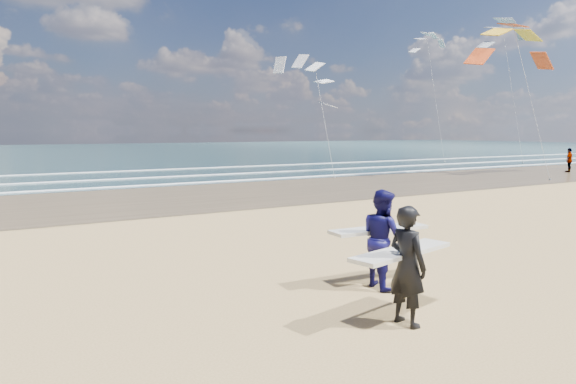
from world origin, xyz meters
TOP-DOWN VIEW (x-y plane):
  - wet_sand_strip at (20.00, 18.00)m, footprint 220.00×12.00m
  - ocean at (20.00, 72.00)m, footprint 220.00×100.00m
  - foam_breakers at (20.00, 28.10)m, footprint 220.00×11.70m
  - surfer_near at (0.78, -0.11)m, footprint 2.26×1.22m
  - surfer_far at (1.78, 1.64)m, footprint 2.22×1.19m
  - beachgoer_1 at (32.87, 16.55)m, footprint 1.15×0.73m
  - kite_0 at (26.55, 16.37)m, footprint 7.99×4.98m
  - kite_1 at (15.64, 24.38)m, footprint 5.84×4.74m
  - kite_2 at (40.37, 27.73)m, footprint 6.76×4.84m
  - kite_5 at (34.55, 32.03)m, footprint 4.72×4.62m

SIDE VIEW (x-z plane):
  - wet_sand_strip at x=20.00m, z-range 0.00..0.01m
  - ocean at x=20.00m, z-range 0.00..0.02m
  - foam_breakers at x=20.00m, z-range 0.02..0.08m
  - beachgoer_1 at x=32.87m, z-range 0.00..1.83m
  - surfer_near at x=0.78m, z-range 0.01..1.97m
  - surfer_far at x=1.78m, z-range 0.01..1.98m
  - kite_1 at x=15.64m, z-range 0.52..9.41m
  - kite_5 at x=34.55m, z-range 0.25..14.28m
  - kite_0 at x=26.55m, z-range 1.47..13.34m
  - kite_2 at x=40.37m, z-range 1.13..16.67m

